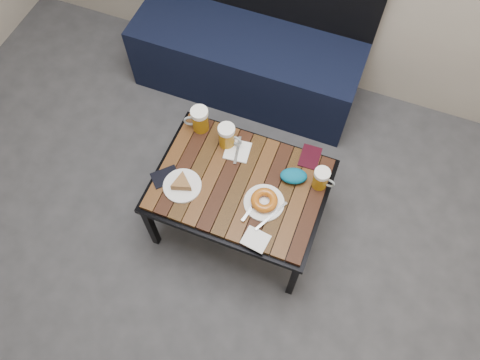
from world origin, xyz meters
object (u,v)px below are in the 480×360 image
(bench, at_px, (248,55))
(cafe_table, at_px, (240,187))
(beer_mug_left, at_px, (199,119))
(plate_bagel, at_px, (264,201))
(beer_mug_right, at_px, (321,179))
(passport_navy, at_px, (165,177))
(passport_burgundy, at_px, (310,157))
(plate_pie, at_px, (182,184))
(knit_pouch, at_px, (294,176))
(beer_mug_centre, at_px, (227,136))

(bench, xyz_separation_m, cafe_table, (0.31, -0.95, 0.16))
(beer_mug_left, bearing_deg, plate_bagel, 127.02)
(bench, bearing_deg, beer_mug_right, -50.63)
(passport_navy, bearing_deg, cafe_table, 60.88)
(beer_mug_left, relative_size, passport_burgundy, 1.07)
(beer_mug_left, distance_m, passport_navy, 0.34)
(cafe_table, height_order, passport_burgundy, passport_burgundy)
(plate_pie, height_order, passport_navy, plate_pie)
(knit_pouch, bearing_deg, beer_mug_centre, 168.96)
(beer_mug_left, height_order, plate_bagel, beer_mug_left)
(bench, height_order, beer_mug_right, bench)
(cafe_table, xyz_separation_m, beer_mug_left, (-0.31, 0.23, 0.12))
(knit_pouch, bearing_deg, beer_mug_right, 6.64)
(beer_mug_left, height_order, knit_pouch, beer_mug_left)
(beer_mug_centre, height_order, plate_pie, beer_mug_centre)
(beer_mug_centre, relative_size, passport_navy, 1.06)
(cafe_table, height_order, beer_mug_right, beer_mug_right)
(bench, relative_size, passport_burgundy, 10.51)
(cafe_table, bearing_deg, knit_pouch, 26.00)
(bench, xyz_separation_m, passport_navy, (-0.04, -1.06, 0.20))
(beer_mug_left, height_order, beer_mug_centre, beer_mug_left)
(beer_mug_centre, relative_size, plate_bagel, 0.56)
(passport_burgundy, bearing_deg, knit_pouch, -108.19)
(cafe_table, distance_m, beer_mug_left, 0.40)
(passport_navy, bearing_deg, plate_pie, 35.26)
(bench, distance_m, beer_mug_right, 1.10)
(passport_navy, bearing_deg, bench, 132.61)
(cafe_table, xyz_separation_m, knit_pouch, (0.23, 0.11, 0.07))
(beer_mug_left, height_order, plate_pie, beer_mug_left)
(beer_mug_right, bearing_deg, plate_bagel, -134.50)
(plate_pie, xyz_separation_m, plate_bagel, (0.40, 0.06, 0.00))
(passport_navy, bearing_deg, beer_mug_centre, 98.47)
(plate_pie, height_order, plate_bagel, plate_bagel)
(plate_bagel, distance_m, passport_navy, 0.50)
(cafe_table, height_order, plate_bagel, plate_bagel)
(beer_mug_centre, height_order, passport_navy, beer_mug_centre)
(knit_pouch, bearing_deg, passport_burgundy, 74.44)
(beer_mug_left, bearing_deg, cafe_table, 123.13)
(bench, relative_size, beer_mug_centre, 10.29)
(plate_pie, bearing_deg, passport_navy, 170.71)
(bench, relative_size, plate_pie, 7.56)
(beer_mug_left, relative_size, plate_bagel, 0.58)
(beer_mug_left, xyz_separation_m, beer_mug_right, (0.67, -0.10, -0.01))
(beer_mug_right, distance_m, passport_burgundy, 0.17)
(bench, xyz_separation_m, plate_bagel, (0.46, -1.02, 0.22))
(beer_mug_right, height_order, knit_pouch, beer_mug_right)
(beer_mug_left, bearing_deg, passport_burgundy, 162.91)
(plate_bagel, xyz_separation_m, passport_navy, (-0.50, -0.04, -0.02))
(plate_pie, relative_size, plate_bagel, 0.76)
(cafe_table, bearing_deg, passport_burgundy, 43.53)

